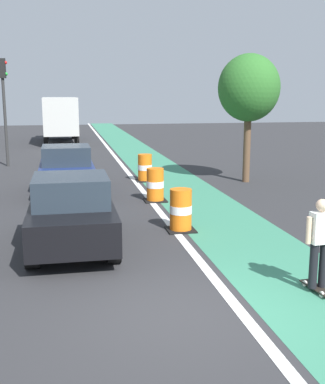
{
  "coord_description": "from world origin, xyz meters",
  "views": [
    {
      "loc": [
        -1.76,
        -7.06,
        3.46
      ],
      "look_at": [
        0.51,
        4.41,
        1.1
      ],
      "focal_mm": 45.5,
      "sensor_mm": 36.0,
      "label": 1
    }
  ],
  "objects_px": {
    "skateboarder_on_lane": "(320,242)",
    "parked_sedan_second": "(67,170)",
    "delivery_truck_down_block": "(60,117)",
    "traffic_barrel_front": "(181,210)",
    "parked_sedan_nearest": "(72,212)",
    "traffic_barrel_mid": "(155,185)",
    "traffic_barrel_back": "(145,168)",
    "street_tree_sidewalk": "(249,89)",
    "traffic_light_corner": "(4,93)"
  },
  "relations": [
    {
      "from": "parked_sedan_second",
      "to": "traffic_barrel_mid",
      "type": "xyz_separation_m",
      "value": [
        2.83,
        -1.95,
        -0.3
      ]
    },
    {
      "from": "traffic_barrel_front",
      "to": "street_tree_sidewalk",
      "type": "distance_m",
      "value": 8.31
    },
    {
      "from": "parked_sedan_nearest",
      "to": "street_tree_sidewalk",
      "type": "height_order",
      "value": "street_tree_sidewalk"
    },
    {
      "from": "parked_sedan_second",
      "to": "delivery_truck_down_block",
      "type": "xyz_separation_m",
      "value": [
        -0.35,
        18.77,
        1.01
      ]
    },
    {
      "from": "skateboarder_on_lane",
      "to": "traffic_barrel_front",
      "type": "relative_size",
      "value": 1.55
    },
    {
      "from": "parked_sedan_second",
      "to": "street_tree_sidewalk",
      "type": "distance_m",
      "value": 7.65
    },
    {
      "from": "street_tree_sidewalk",
      "to": "traffic_barrel_front",
      "type": "bearing_deg",
      "value": -123.2
    },
    {
      "from": "traffic_barrel_back",
      "to": "traffic_barrel_mid",
      "type": "bearing_deg",
      "value": -94.06
    },
    {
      "from": "traffic_barrel_mid",
      "to": "traffic_barrel_back",
      "type": "height_order",
      "value": "same"
    },
    {
      "from": "skateboarder_on_lane",
      "to": "street_tree_sidewalk",
      "type": "bearing_deg",
      "value": 75.74
    },
    {
      "from": "parked_sedan_second",
      "to": "traffic_barrel_front",
      "type": "bearing_deg",
      "value": -62.86
    },
    {
      "from": "parked_sedan_second",
      "to": "traffic_light_corner",
      "type": "xyz_separation_m",
      "value": [
        -2.8,
        7.22,
        2.67
      ]
    },
    {
      "from": "traffic_light_corner",
      "to": "street_tree_sidewalk",
      "type": "relative_size",
      "value": 1.02
    },
    {
      "from": "traffic_barrel_mid",
      "to": "traffic_barrel_back",
      "type": "bearing_deg",
      "value": 85.94
    },
    {
      "from": "traffic_barrel_mid",
      "to": "traffic_light_corner",
      "type": "relative_size",
      "value": 0.21
    },
    {
      "from": "parked_sedan_second",
      "to": "traffic_barrel_mid",
      "type": "relative_size",
      "value": 3.78
    },
    {
      "from": "skateboarder_on_lane",
      "to": "parked_sedan_second",
      "type": "xyz_separation_m",
      "value": [
        -4.32,
        9.87,
        -0.08
      ]
    },
    {
      "from": "parked_sedan_second",
      "to": "traffic_light_corner",
      "type": "bearing_deg",
      "value": 111.22
    },
    {
      "from": "traffic_barrel_front",
      "to": "traffic_light_corner",
      "type": "relative_size",
      "value": 0.21
    },
    {
      "from": "skateboarder_on_lane",
      "to": "delivery_truck_down_block",
      "type": "height_order",
      "value": "delivery_truck_down_block"
    },
    {
      "from": "skateboarder_on_lane",
      "to": "traffic_barrel_mid",
      "type": "xyz_separation_m",
      "value": [
        -1.49,
        7.92,
        -0.38
      ]
    },
    {
      "from": "skateboarder_on_lane",
      "to": "parked_sedan_second",
      "type": "distance_m",
      "value": 10.77
    },
    {
      "from": "parked_sedan_second",
      "to": "traffic_light_corner",
      "type": "relative_size",
      "value": 0.81
    },
    {
      "from": "skateboarder_on_lane",
      "to": "traffic_barrel_back",
      "type": "distance_m",
      "value": 11.76
    },
    {
      "from": "parked_sedan_nearest",
      "to": "traffic_barrel_front",
      "type": "relative_size",
      "value": 3.76
    },
    {
      "from": "street_tree_sidewalk",
      "to": "delivery_truck_down_block",
      "type": "bearing_deg",
      "value": 112.5
    },
    {
      "from": "skateboarder_on_lane",
      "to": "parked_sedan_nearest",
      "type": "relative_size",
      "value": 0.41
    },
    {
      "from": "skateboarder_on_lane",
      "to": "parked_sedan_nearest",
      "type": "xyz_separation_m",
      "value": [
        -4.24,
        3.42,
        -0.08
      ]
    },
    {
      "from": "parked_sedan_nearest",
      "to": "delivery_truck_down_block",
      "type": "bearing_deg",
      "value": 90.99
    },
    {
      "from": "street_tree_sidewalk",
      "to": "parked_sedan_second",
      "type": "bearing_deg",
      "value": -172.8
    },
    {
      "from": "parked_sedan_second",
      "to": "delivery_truck_down_block",
      "type": "height_order",
      "value": "delivery_truck_down_block"
    },
    {
      "from": "parked_sedan_nearest",
      "to": "traffic_barrel_mid",
      "type": "distance_m",
      "value": 5.28
    },
    {
      "from": "traffic_barrel_front",
      "to": "traffic_barrel_mid",
      "type": "xyz_separation_m",
      "value": [
        -0.01,
        3.6,
        0.0
      ]
    },
    {
      "from": "skateboarder_on_lane",
      "to": "traffic_barrel_front",
      "type": "bearing_deg",
      "value": 108.89
    },
    {
      "from": "skateboarder_on_lane",
      "to": "traffic_barrel_mid",
      "type": "distance_m",
      "value": 8.06
    },
    {
      "from": "traffic_light_corner",
      "to": "street_tree_sidewalk",
      "type": "height_order",
      "value": "traffic_light_corner"
    },
    {
      "from": "traffic_barrel_front",
      "to": "delivery_truck_down_block",
      "type": "xyz_separation_m",
      "value": [
        -3.19,
        24.32,
        1.31
      ]
    },
    {
      "from": "traffic_barrel_mid",
      "to": "delivery_truck_down_block",
      "type": "bearing_deg",
      "value": 98.74
    },
    {
      "from": "traffic_barrel_mid",
      "to": "traffic_light_corner",
      "type": "bearing_deg",
      "value": 121.58
    },
    {
      "from": "traffic_barrel_front",
      "to": "traffic_barrel_mid",
      "type": "relative_size",
      "value": 1.0
    },
    {
      "from": "parked_sedan_second",
      "to": "traffic_barrel_back",
      "type": "relative_size",
      "value": 3.78
    },
    {
      "from": "traffic_barrel_front",
      "to": "delivery_truck_down_block",
      "type": "height_order",
      "value": "delivery_truck_down_block"
    },
    {
      "from": "skateboarder_on_lane",
      "to": "traffic_barrel_back",
      "type": "height_order",
      "value": "skateboarder_on_lane"
    },
    {
      "from": "skateboarder_on_lane",
      "to": "traffic_barrel_front",
      "type": "height_order",
      "value": "skateboarder_on_lane"
    },
    {
      "from": "traffic_light_corner",
      "to": "street_tree_sidewalk",
      "type": "bearing_deg",
      "value": -32.7
    },
    {
      "from": "traffic_barrel_mid",
      "to": "delivery_truck_down_block",
      "type": "height_order",
      "value": "delivery_truck_down_block"
    },
    {
      "from": "parked_sedan_second",
      "to": "traffic_barrel_back",
      "type": "xyz_separation_m",
      "value": [
        3.1,
        1.82,
        -0.3
      ]
    },
    {
      "from": "skateboarder_on_lane",
      "to": "parked_sedan_nearest",
      "type": "bearing_deg",
      "value": 141.06
    },
    {
      "from": "traffic_barrel_front",
      "to": "traffic_barrel_back",
      "type": "relative_size",
      "value": 1.0
    },
    {
      "from": "traffic_barrel_mid",
      "to": "street_tree_sidewalk",
      "type": "height_order",
      "value": "street_tree_sidewalk"
    }
  ]
}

